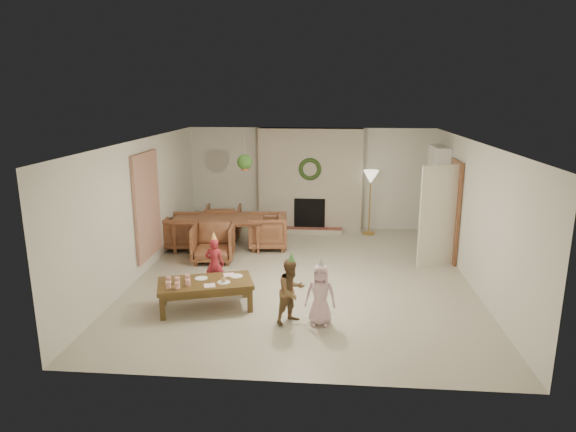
# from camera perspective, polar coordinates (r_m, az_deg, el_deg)

# --- Properties ---
(floor) EXTENTS (7.00, 7.00, 0.00)m
(floor) POSITION_cam_1_polar(r_m,az_deg,el_deg) (9.30, 1.65, -6.92)
(floor) COLOR #B7B29E
(floor) RESTS_ON ground
(ceiling) EXTENTS (7.00, 7.00, 0.00)m
(ceiling) POSITION_cam_1_polar(r_m,az_deg,el_deg) (8.73, 1.76, 8.60)
(ceiling) COLOR white
(ceiling) RESTS_ON wall_back
(wall_back) EXTENTS (7.00, 0.00, 7.00)m
(wall_back) POSITION_cam_1_polar(r_m,az_deg,el_deg) (12.36, 2.61, 4.32)
(wall_back) COLOR silver
(wall_back) RESTS_ON floor
(wall_front) EXTENTS (7.00, 0.00, 7.00)m
(wall_front) POSITION_cam_1_polar(r_m,az_deg,el_deg) (5.60, -0.32, -7.67)
(wall_front) COLOR silver
(wall_front) RESTS_ON floor
(wall_left) EXTENTS (0.00, 7.00, 7.00)m
(wall_left) POSITION_cam_1_polar(r_m,az_deg,el_deg) (9.57, -16.53, 0.92)
(wall_left) COLOR silver
(wall_left) RESTS_ON floor
(wall_right) EXTENTS (0.00, 7.00, 7.00)m
(wall_right) POSITION_cam_1_polar(r_m,az_deg,el_deg) (9.27, 20.54, 0.19)
(wall_right) COLOR silver
(wall_right) RESTS_ON floor
(fireplace_mass) EXTENTS (2.50, 0.40, 2.50)m
(fireplace_mass) POSITION_cam_1_polar(r_m,az_deg,el_deg) (12.17, 2.57, 4.16)
(fireplace_mass) COLOR #532D15
(fireplace_mass) RESTS_ON floor
(fireplace_hearth) EXTENTS (1.60, 0.30, 0.12)m
(fireplace_hearth) POSITION_cam_1_polar(r_m,az_deg,el_deg) (12.09, 2.44, -1.69)
(fireplace_hearth) COLOR maroon
(fireplace_hearth) RESTS_ON floor
(fireplace_firebox) EXTENTS (0.75, 0.12, 0.75)m
(fireplace_firebox) POSITION_cam_1_polar(r_m,az_deg,el_deg) (12.15, 2.49, 0.30)
(fireplace_firebox) COLOR black
(fireplace_firebox) RESTS_ON floor
(fireplace_wreath) EXTENTS (0.54, 0.10, 0.54)m
(fireplace_wreath) POSITION_cam_1_polar(r_m,az_deg,el_deg) (11.89, 2.54, 5.40)
(fireplace_wreath) COLOR #203C16
(fireplace_wreath) RESTS_ON fireplace_mass
(floor_lamp_base) EXTENTS (0.29, 0.29, 0.03)m
(floor_lamp_base) POSITION_cam_1_polar(r_m,az_deg,el_deg) (12.18, 9.25, -1.96)
(floor_lamp_base) COLOR gold
(floor_lamp_base) RESTS_ON floor
(floor_lamp_post) EXTENTS (0.03, 0.03, 1.39)m
(floor_lamp_post) POSITION_cam_1_polar(r_m,az_deg,el_deg) (12.00, 9.38, 1.29)
(floor_lamp_post) COLOR gold
(floor_lamp_post) RESTS_ON floor
(floor_lamp_shade) EXTENTS (0.37, 0.37, 0.31)m
(floor_lamp_shade) POSITION_cam_1_polar(r_m,az_deg,el_deg) (11.88, 9.51, 4.45)
(floor_lamp_shade) COLOR beige
(floor_lamp_shade) RESTS_ON floor_lamp_post
(bookshelf_carcass) EXTENTS (0.30, 1.00, 2.20)m
(bookshelf_carcass) POSITION_cam_1_polar(r_m,az_deg,el_deg) (11.45, 16.71, 2.20)
(bookshelf_carcass) COLOR white
(bookshelf_carcass) RESTS_ON floor
(bookshelf_shelf_a) EXTENTS (0.30, 0.92, 0.03)m
(bookshelf_shelf_a) POSITION_cam_1_polar(r_m,az_deg,el_deg) (11.59, 16.39, -0.94)
(bookshelf_shelf_a) COLOR white
(bookshelf_shelf_a) RESTS_ON bookshelf_carcass
(bookshelf_shelf_b) EXTENTS (0.30, 0.92, 0.03)m
(bookshelf_shelf_b) POSITION_cam_1_polar(r_m,az_deg,el_deg) (11.50, 16.52, 0.99)
(bookshelf_shelf_b) COLOR white
(bookshelf_shelf_b) RESTS_ON bookshelf_carcass
(bookshelf_shelf_c) EXTENTS (0.30, 0.92, 0.03)m
(bookshelf_shelf_c) POSITION_cam_1_polar(r_m,az_deg,el_deg) (11.42, 16.66, 2.94)
(bookshelf_shelf_c) COLOR white
(bookshelf_shelf_c) RESTS_ON bookshelf_carcass
(bookshelf_shelf_d) EXTENTS (0.30, 0.92, 0.03)m
(bookshelf_shelf_d) POSITION_cam_1_polar(r_m,az_deg,el_deg) (11.35, 16.80, 4.92)
(bookshelf_shelf_d) COLOR white
(bookshelf_shelf_d) RESTS_ON bookshelf_carcass
(books_row_lower) EXTENTS (0.20, 0.40, 0.24)m
(books_row_lower) POSITION_cam_1_polar(r_m,az_deg,el_deg) (11.41, 16.48, -0.45)
(books_row_lower) COLOR #B73E21
(books_row_lower) RESTS_ON bookshelf_shelf_a
(books_row_mid) EXTENTS (0.20, 0.44, 0.24)m
(books_row_mid) POSITION_cam_1_polar(r_m,az_deg,el_deg) (11.51, 16.43, 1.72)
(books_row_mid) COLOR #245D87
(books_row_mid) RESTS_ON bookshelf_shelf_b
(books_row_upper) EXTENTS (0.20, 0.36, 0.22)m
(books_row_upper) POSITION_cam_1_polar(r_m,az_deg,el_deg) (11.29, 16.71, 3.50)
(books_row_upper) COLOR #A59523
(books_row_upper) RESTS_ON bookshelf_shelf_c
(door_frame) EXTENTS (0.05, 0.86, 2.04)m
(door_frame) POSITION_cam_1_polar(r_m,az_deg,el_deg) (10.44, 18.51, 0.53)
(door_frame) COLOR brown
(door_frame) RESTS_ON floor
(door_leaf) EXTENTS (0.77, 0.32, 2.00)m
(door_leaf) POSITION_cam_1_polar(r_m,az_deg,el_deg) (10.00, 16.88, -0.04)
(door_leaf) COLOR beige
(door_leaf) RESTS_ON floor
(curtain_panel) EXTENTS (0.06, 1.20, 2.00)m
(curtain_panel) POSITION_cam_1_polar(r_m,az_deg,el_deg) (9.74, -15.90, 1.18)
(curtain_panel) COLOR #CAA88F
(curtain_panel) RESTS_ON wall_left
(dining_table) EXTENTS (2.05, 1.27, 0.69)m
(dining_table) POSITION_cam_1_polar(r_m,az_deg,el_deg) (10.94, -7.97, -1.95)
(dining_table) COLOR brown
(dining_table) RESTS_ON floor
(dining_chair_near) EXTENTS (0.88, 0.91, 0.76)m
(dining_chair_near) POSITION_cam_1_polar(r_m,az_deg,el_deg) (10.11, -8.59, -3.08)
(dining_chair_near) COLOR brown
(dining_chair_near) RESTS_ON floor
(dining_chair_far) EXTENTS (0.88, 0.91, 0.76)m
(dining_chair_far) POSITION_cam_1_polar(r_m,az_deg,el_deg) (11.75, -7.45, -0.63)
(dining_chair_far) COLOR brown
(dining_chair_far) RESTS_ON floor
(dining_chair_left) EXTENTS (0.91, 0.88, 0.76)m
(dining_chair_left) POSITION_cam_1_polar(r_m,az_deg,el_deg) (11.08, -12.39, -1.75)
(dining_chair_left) COLOR brown
(dining_chair_left) RESTS_ON floor
(dining_chair_right) EXTENTS (0.91, 0.88, 0.76)m
(dining_chair_right) POSITION_cam_1_polar(r_m,az_deg,el_deg) (10.84, -2.34, -1.77)
(dining_chair_right) COLOR brown
(dining_chair_right) RESTS_ON floor
(hanging_plant_cord) EXTENTS (0.01, 0.01, 0.70)m
(hanging_plant_cord) POSITION_cam_1_polar(r_m,az_deg,el_deg) (10.40, -5.03, 7.47)
(hanging_plant_cord) COLOR tan
(hanging_plant_cord) RESTS_ON ceiling
(hanging_plant_pot) EXTENTS (0.16, 0.16, 0.12)m
(hanging_plant_pot) POSITION_cam_1_polar(r_m,az_deg,el_deg) (10.44, -4.99, 5.56)
(hanging_plant_pot) COLOR #9F5133
(hanging_plant_pot) RESTS_ON hanging_plant_cord
(hanging_plant_foliage) EXTENTS (0.32, 0.32, 0.32)m
(hanging_plant_foliage) POSITION_cam_1_polar(r_m,az_deg,el_deg) (10.43, -5.00, 6.21)
(hanging_plant_foliage) COLOR #28521B
(hanging_plant_foliage) RESTS_ON hanging_plant_pot
(coffee_table_top) EXTENTS (1.60, 1.12, 0.07)m
(coffee_table_top) POSITION_cam_1_polar(r_m,az_deg,el_deg) (7.95, -9.49, -7.64)
(coffee_table_top) COLOR brown
(coffee_table_top) RESTS_ON floor
(coffee_table_apron) EXTENTS (1.46, 0.98, 0.09)m
(coffee_table_apron) POSITION_cam_1_polar(r_m,az_deg,el_deg) (7.98, -9.46, -8.16)
(coffee_table_apron) COLOR brown
(coffee_table_apron) RESTS_ON floor
(coffee_leg_fl) EXTENTS (0.10, 0.10, 0.38)m
(coffee_leg_fl) POSITION_cam_1_polar(r_m,az_deg,el_deg) (7.77, -14.24, -10.21)
(coffee_leg_fl) COLOR brown
(coffee_leg_fl) RESTS_ON floor
(coffee_leg_fr) EXTENTS (0.10, 0.10, 0.38)m
(coffee_leg_fr) POSITION_cam_1_polar(r_m,az_deg,el_deg) (7.81, -4.40, -9.64)
(coffee_leg_fr) COLOR brown
(coffee_leg_fr) RESTS_ON floor
(coffee_leg_bl) EXTENTS (0.10, 0.10, 0.38)m
(coffee_leg_bl) POSITION_cam_1_polar(r_m,az_deg,el_deg) (8.31, -14.13, -8.57)
(coffee_leg_bl) COLOR brown
(coffee_leg_bl) RESTS_ON floor
(coffee_leg_br) EXTENTS (0.10, 0.10, 0.38)m
(coffee_leg_br) POSITION_cam_1_polar(r_m,az_deg,el_deg) (8.36, -4.97, -8.05)
(coffee_leg_br) COLOR brown
(coffee_leg_br) RESTS_ON floor
(cup_a) EXTENTS (0.10, 0.10, 0.10)m
(cup_a) POSITION_cam_1_polar(r_m,az_deg,el_deg) (7.76, -13.60, -7.72)
(cup_a) COLOR white
(cup_a) RESTS_ON coffee_table_top
(cup_b) EXTENTS (0.10, 0.10, 0.10)m
(cup_b) POSITION_cam_1_polar(r_m,az_deg,el_deg) (7.97, -13.58, -7.14)
(cup_b) COLOR white
(cup_b) RESTS_ON coffee_table_top
(cup_c) EXTENTS (0.10, 0.10, 0.10)m
(cup_c) POSITION_cam_1_polar(r_m,az_deg,el_deg) (7.71, -12.60, -7.83)
(cup_c) COLOR white
(cup_c) RESTS_ON coffee_table_top
(cup_d) EXTENTS (0.10, 0.10, 0.10)m
(cup_d) POSITION_cam_1_polar(r_m,az_deg,el_deg) (7.92, -12.60, -7.24)
(cup_d) COLOR white
(cup_d) RESTS_ON coffee_table_top
(cup_e) EXTENTS (0.10, 0.10, 0.10)m
(cup_e) POSITION_cam_1_polar(r_m,az_deg,el_deg) (7.79, -11.44, -7.53)
(cup_e) COLOR white
(cup_e) RESTS_ON coffee_table_top
(cup_f) EXTENTS (0.10, 0.10, 0.10)m
(cup_f) POSITION_cam_1_polar(r_m,az_deg,el_deg) (8.00, -11.48, -6.95)
(cup_f) COLOR white
(cup_f) RESTS_ON coffee_table_top
(plate_a) EXTENTS (0.25, 0.25, 0.01)m
(plate_a) POSITION_cam_1_polar(r_m,az_deg,el_deg) (8.06, -9.95, -7.06)
(plate_a) COLOR white
(plate_a) RESTS_ON coffee_table_top
(plate_b) EXTENTS (0.25, 0.25, 0.01)m
(plate_b) POSITION_cam_1_polar(r_m,az_deg,el_deg) (7.85, -7.40, -7.55)
(plate_b) COLOR white
(plate_b) RESTS_ON coffee_table_top
(plate_c) EXTENTS (0.25, 0.25, 0.01)m
(plate_c) POSITION_cam_1_polar(r_m,az_deg,el_deg) (8.07, -5.95, -6.88)
(plate_c) COLOR white
(plate_c) RESTS_ON coffee_table_top
(food_scoop) EXTENTS (0.10, 0.10, 0.08)m
(food_scoop) POSITION_cam_1_polar(r_m,az_deg,el_deg) (7.83, -7.41, -7.26)
(food_scoop) COLOR tan
(food_scoop) RESTS_ON plate_b
(napkin_left) EXTENTS (0.21, 0.21, 0.01)m
(napkin_left) POSITION_cam_1_polar(r_m,az_deg,el_deg) (7.75, -9.00, -7.90)
(napkin_left) COLOR #F9B8CC
(napkin_left) RESTS_ON coffee_table_top
(napkin_right) EXTENTS (0.21, 0.21, 0.01)m
(napkin_right) POSITION_cam_1_polar(r_m,az_deg,el_deg) (8.15, -6.81, -6.72)
(napkin_right) COLOR #F9B8CC
(napkin_right) RESTS_ON coffee_table_top
(child_red) EXTENTS (0.34, 0.23, 0.91)m
(child_red) POSITION_cam_1_polar(r_m,az_deg,el_deg) (8.67, -8.43, -5.45)
(child_red) COLOR maroon
(child_red) RESTS_ON floor
(party_hat_red) EXTENTS (0.16, 0.16, 0.17)m
(party_hat_red) POSITION_cam_1_polar(r_m,az_deg,el_deg) (8.52, -8.54, -2.32)
(party_hat_red) COLOR #EFF050
(party_hat_red) RESTS_ON child_red
(child_plaid) EXTENTS (0.60, 0.60, 0.98)m
(child_plaid) POSITION_cam_1_polar(r_m,az_deg,el_deg) (7.35, 0.39, -8.64)
(child_plaid) COLOR maroon
(child_plaid) RESTS_ON floor
(party_hat_plaid) EXTENTS (0.15, 0.15, 0.16)m
(party_hat_plaid) POSITION_cam_1_polar(r_m,az_deg,el_deg) (7.16, 0.40, -4.76)
(party_hat_plaid) COLOR #52AF4B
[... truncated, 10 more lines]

